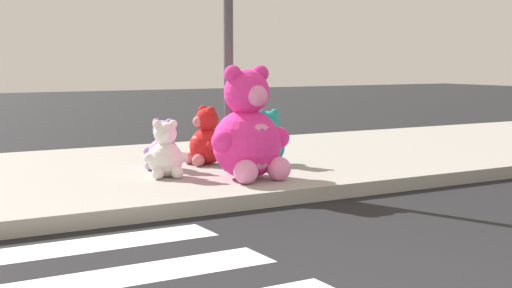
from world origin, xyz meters
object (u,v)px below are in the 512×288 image
sign_pole (228,22)px  plush_teal (267,142)px  plush_white (166,154)px  plush_lavender (163,149)px  plush_red (206,141)px  plush_pink_large (249,134)px

sign_pole → plush_teal: sign_pole is taller
sign_pole → plush_white: sign_pole is taller
plush_lavender → plush_red: bearing=9.8°
plush_pink_large → plush_teal: 1.16m
plush_lavender → plush_white: (-0.19, -0.55, 0.01)m
sign_pole → plush_white: size_ratio=5.11×
plush_lavender → plush_white: plush_white is taller
plush_pink_large → plush_white: size_ratio=1.95×
plush_pink_large → plush_red: 1.22m
plush_red → sign_pole: bearing=-90.4°
plush_teal → plush_white: (-1.48, -0.31, -0.02)m
plush_teal → plush_lavender: (-1.29, 0.24, -0.03)m
plush_teal → plush_lavender: 1.31m
sign_pole → plush_teal: 1.60m
sign_pole → plush_white: (-0.80, -0.04, -1.45)m
sign_pole → plush_teal: size_ratio=4.72×
plush_lavender → plush_white: 0.58m
plush_pink_large → plush_lavender: 1.24m
sign_pole → plush_red: (0.00, 0.62, -1.41)m
sign_pole → plush_red: 1.54m
plush_teal → plush_white: 1.51m
sign_pole → plush_lavender: bearing=140.1°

